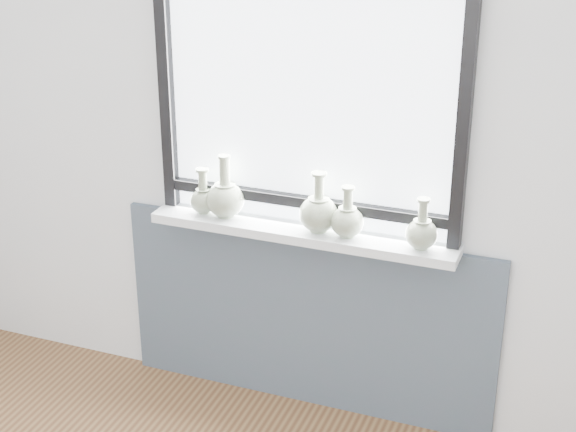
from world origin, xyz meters
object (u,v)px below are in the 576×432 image
(vase_d, at_px, (347,220))
(vase_e, at_px, (422,232))
(windowsill, at_px, (302,233))
(vase_a, at_px, (203,198))
(vase_c, at_px, (319,212))
(vase_b, at_px, (225,197))

(vase_d, relative_size, vase_e, 1.02)
(windowsill, relative_size, vase_e, 6.25)
(vase_a, distance_m, vase_d, 0.65)
(vase_a, bearing_deg, vase_d, -1.38)
(vase_e, bearing_deg, vase_a, 178.83)
(vase_d, xyz_separation_m, vase_e, (0.31, -0.00, -0.00))
(vase_e, bearing_deg, vase_c, 178.13)
(windowsill, xyz_separation_m, vase_d, (0.20, -0.01, 0.09))
(vase_d, bearing_deg, vase_c, 175.32)
(windowsill, relative_size, vase_d, 6.11)
(windowsill, bearing_deg, vase_d, -2.29)
(vase_a, xyz_separation_m, vase_e, (0.96, -0.02, 0.00))
(vase_b, bearing_deg, windowsill, -0.86)
(vase_b, xyz_separation_m, vase_c, (0.42, -0.00, -0.00))
(vase_b, distance_m, vase_d, 0.55)
(vase_b, bearing_deg, vase_d, -1.38)
(vase_d, distance_m, vase_e, 0.31)
(vase_c, bearing_deg, vase_a, 179.41)
(windowsill, bearing_deg, vase_c, 1.91)
(vase_a, xyz_separation_m, vase_d, (0.65, -0.02, 0.01))
(windowsill, height_order, vase_e, vase_e)
(vase_a, height_order, vase_d, vase_d)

